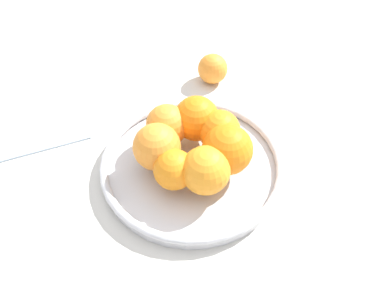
# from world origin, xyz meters

# --- Properties ---
(ground_plane) EXTENTS (4.00, 4.00, 0.00)m
(ground_plane) POSITION_xyz_m (0.00, 0.00, 0.00)
(ground_plane) COLOR beige
(fruit_bowl) EXTENTS (0.32, 0.32, 0.03)m
(fruit_bowl) POSITION_xyz_m (0.00, 0.00, 0.01)
(fruit_bowl) COLOR silver
(fruit_bowl) RESTS_ON ground_plane
(orange_pile) EXTENTS (0.19, 0.20, 0.08)m
(orange_pile) POSITION_xyz_m (-0.00, -0.00, 0.07)
(orange_pile) COLOR orange
(orange_pile) RESTS_ON fruit_bowl
(stray_orange) EXTENTS (0.07, 0.07, 0.07)m
(stray_orange) POSITION_xyz_m (-0.08, -0.25, 0.03)
(stray_orange) COLOR orange
(stray_orange) RESTS_ON ground_plane
(napkin_folded) EXTENTS (0.20, 0.20, 0.01)m
(napkin_folded) POSITION_xyz_m (0.28, -0.16, 0.00)
(napkin_folded) COLOR silver
(napkin_folded) RESTS_ON ground_plane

